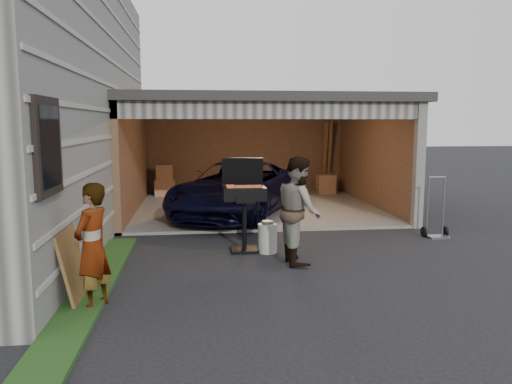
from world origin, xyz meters
The scene contains 10 objects.
ground centered at (0.00, 0.00, 0.00)m, with size 80.00×80.00×0.00m, color black.
groundcover_strip centered at (-2.25, -1.00, 0.03)m, with size 0.50×8.00×0.06m, color #193814.
garage centered at (0.76, 6.79, 1.87)m, with size 6.80×6.30×2.90m.
minivan centered at (0.12, 5.20, 0.64)m, with size 2.13×4.61×1.28m, color black.
woman centered at (-2.10, -0.50, 0.78)m, with size 0.57×0.37×1.55m, color silver.
man centered at (0.80, 1.19, 0.87)m, with size 0.85×0.66×1.74m, color #402319.
bbq_grill centered at (-0.01, 2.04, 0.98)m, with size 0.74×0.65×1.64m.
propane_tank centered at (0.39, 1.87, 0.25)m, with size 0.34×0.34×0.51m, color #BABAB6.
plywood_panel centered at (-2.40, -0.25, 0.47)m, with size 0.04×0.85×0.95m, color brown.
hand_truck centered at (3.90, 2.65, 0.24)m, with size 0.51×0.39×1.23m.
Camera 1 is at (-0.82, -6.60, 2.26)m, focal length 35.00 mm.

